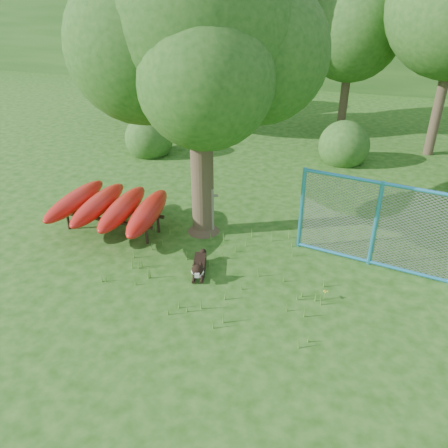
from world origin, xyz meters
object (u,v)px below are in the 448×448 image
(oak_tree, at_px, (197,40))
(fence_section, at_px, (375,224))
(kayak_rack, at_px, (111,206))
(husky_dog, at_px, (199,267))

(oak_tree, distance_m, fence_section, 5.45)
(kayak_rack, xyz_separation_m, fence_section, (6.28, 0.55, 0.31))
(kayak_rack, relative_size, husky_dog, 2.79)
(kayak_rack, bearing_deg, husky_dog, -21.05)
(husky_dog, distance_m, fence_section, 3.91)
(kayak_rack, xyz_separation_m, husky_dog, (2.82, -1.08, -0.52))
(oak_tree, height_order, kayak_rack, oak_tree)
(husky_dog, bearing_deg, oak_tree, 92.40)
(kayak_rack, height_order, husky_dog, kayak_rack)
(fence_section, bearing_deg, kayak_rack, -166.18)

